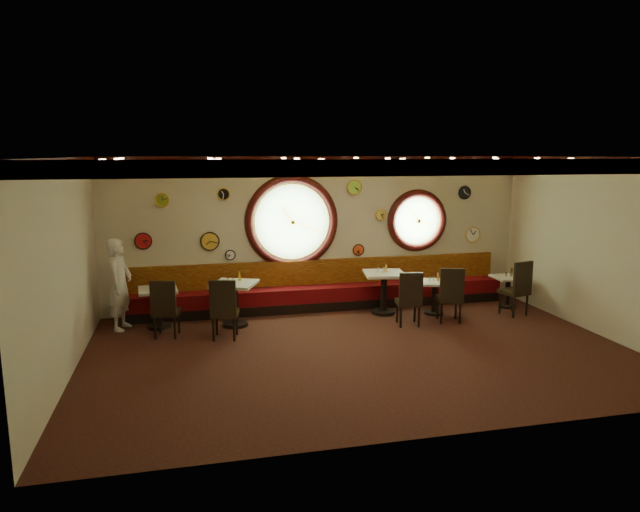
{
  "coord_description": "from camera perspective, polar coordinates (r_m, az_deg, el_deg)",
  "views": [
    {
      "loc": [
        -2.72,
        -8.7,
        3.26
      ],
      "look_at": [
        -0.51,
        0.8,
        1.5
      ],
      "focal_mm": 32.0,
      "sensor_mm": 36.0,
      "label": 1
    }
  ],
  "objects": [
    {
      "name": "floor",
      "position": [
        9.68,
        4.05,
        -9.48
      ],
      "size": [
        9.0,
        6.0,
        0.0
      ],
      "primitive_type": "cube",
      "color": "black",
      "rests_on": "ground"
    },
    {
      "name": "ceiling",
      "position": [
        9.11,
        4.31,
        9.83
      ],
      "size": [
        9.0,
        6.0,
        0.02
      ],
      "primitive_type": "cube",
      "color": "gold",
      "rests_on": "wall_back"
    },
    {
      "name": "wall_back",
      "position": [
        12.12,
        -0.03,
        2.36
      ],
      "size": [
        9.0,
        0.02,
        3.2
      ],
      "primitive_type": "cube",
      "color": "beige",
      "rests_on": "floor"
    },
    {
      "name": "wall_front",
      "position": [
        6.53,
        12.03,
        -4.73
      ],
      "size": [
        9.0,
        0.02,
        3.2
      ],
      "primitive_type": "cube",
      "color": "beige",
      "rests_on": "floor"
    },
    {
      "name": "wall_left",
      "position": [
        9.03,
        -24.26,
        -1.27
      ],
      "size": [
        0.02,
        6.0,
        3.2
      ],
      "primitive_type": "cube",
      "color": "beige",
      "rests_on": "floor"
    },
    {
      "name": "wall_right",
      "position": [
        11.42,
        26.28,
        0.81
      ],
      "size": [
        0.02,
        6.0,
        3.2
      ],
      "primitive_type": "cube",
      "color": "beige",
      "rests_on": "floor"
    },
    {
      "name": "molding_back",
      "position": [
        11.96,
        0.02,
        9.51
      ],
      "size": [
        9.0,
        0.1,
        0.18
      ],
      "primitive_type": "cube",
      "color": "#320B09",
      "rests_on": "wall_back"
    },
    {
      "name": "molding_front",
      "position": [
        6.36,
        12.34,
        8.66
      ],
      "size": [
        9.0,
        0.1,
        0.18
      ],
      "primitive_type": "cube",
      "color": "#320B09",
      "rests_on": "wall_back"
    },
    {
      "name": "molding_left",
      "position": [
        8.87,
        -24.66,
        8.35
      ],
      "size": [
        0.1,
        6.0,
        0.18
      ],
      "primitive_type": "cube",
      "color": "#320B09",
      "rests_on": "wall_back"
    },
    {
      "name": "molding_right",
      "position": [
        11.27,
        26.69,
        8.4
      ],
      "size": [
        0.1,
        6.0,
        0.18
      ],
      "primitive_type": "cube",
      "color": "#320B09",
      "rests_on": "wall_back"
    },
    {
      "name": "banquette_base",
      "position": [
        12.15,
        0.27,
        -4.84
      ],
      "size": [
        8.0,
        0.55,
        0.2
      ],
      "primitive_type": "cube",
      "color": "black",
      "rests_on": "floor"
    },
    {
      "name": "banquette_seat",
      "position": [
        12.09,
        0.27,
        -3.7
      ],
      "size": [
        8.0,
        0.55,
        0.3
      ],
      "primitive_type": "cube",
      "color": "#56070D",
      "rests_on": "banquette_base"
    },
    {
      "name": "banquette_back",
      "position": [
        12.21,
        0.03,
        -1.63
      ],
      "size": [
        8.0,
        0.1,
        0.55
      ],
      "primitive_type": "cube",
      "color": "#651508",
      "rests_on": "wall_back"
    },
    {
      "name": "porthole_left_glass",
      "position": [
        11.96,
        -2.83,
        3.45
      ],
      "size": [
        1.66,
        0.02,
        1.66
      ],
      "primitive_type": "cylinder",
      "rotation": [
        1.57,
        0.0,
        0.0
      ],
      "color": "#89C777",
      "rests_on": "wall_back"
    },
    {
      "name": "porthole_left_frame",
      "position": [
        11.95,
        -2.82,
        3.44
      ],
      "size": [
        1.98,
        0.18,
        1.98
      ],
      "primitive_type": "torus",
      "rotation": [
        1.57,
        0.0,
        0.0
      ],
      "color": "#320B09",
      "rests_on": "wall_back"
    },
    {
      "name": "porthole_left_ring",
      "position": [
        11.92,
        -2.8,
        3.42
      ],
      "size": [
        1.61,
        0.03,
        1.61
      ],
      "primitive_type": "torus",
      "rotation": [
        1.57,
        0.0,
        0.0
      ],
      "color": "gold",
      "rests_on": "wall_back"
    },
    {
      "name": "porthole_right_glass",
      "position": [
        12.77,
        9.65,
        3.52
      ],
      "size": [
        1.1,
        0.02,
        1.1
      ],
      "primitive_type": "cylinder",
      "rotation": [
        1.57,
        0.0,
        0.0
      ],
      "color": "#89C777",
      "rests_on": "wall_back"
    },
    {
      "name": "porthole_right_frame",
      "position": [
        12.75,
        9.68,
        3.51
      ],
      "size": [
        1.38,
        0.18,
        1.38
      ],
      "primitive_type": "torus",
      "rotation": [
        1.57,
        0.0,
        0.0
      ],
      "color": "#320B09",
      "rests_on": "wall_back"
    },
    {
      "name": "porthole_right_ring",
      "position": [
        12.73,
        9.73,
        3.49
      ],
      "size": [
        1.09,
        0.03,
        1.09
      ],
      "primitive_type": "torus",
      "rotation": [
        1.57,
        0.0,
        0.0
      ],
      "color": "gold",
      "rests_on": "wall_back"
    },
    {
      "name": "wall_clock_0",
      "position": [
        11.79,
        -10.94,
        1.46
      ],
      "size": [
        0.36,
        0.03,
        0.36
      ],
      "primitive_type": "cylinder",
      "rotation": [
        1.57,
        0.0,
        0.0
      ],
      "color": "gold",
      "rests_on": "wall_back"
    },
    {
      "name": "wall_clock_1",
      "position": [
        11.7,
        -15.51,
        5.4
      ],
      "size": [
        0.26,
        0.03,
        0.26
      ],
      "primitive_type": "cylinder",
      "rotation": [
        1.57,
        0.0,
        0.0
      ],
      "color": "#90AF23",
      "rests_on": "wall_back"
    },
    {
      "name": "wall_clock_2",
      "position": [
        12.18,
        3.47,
        6.87
      ],
      "size": [
        0.3,
        0.03,
        0.3
      ],
      "primitive_type": "cylinder",
      "rotation": [
        1.57,
        0.0,
        0.0
      ],
      "color": "#9BDA44",
      "rests_on": "wall_back"
    },
    {
      "name": "wall_clock_3",
      "position": [
        11.81,
        -17.26,
        1.44
      ],
      "size": [
        0.32,
        0.03,
        0.32
      ],
      "primitive_type": "cylinder",
      "rotation": [
        1.57,
        0.0,
        0.0
      ],
      "color": "red",
      "rests_on": "wall_back"
    },
    {
      "name": "wall_clock_4",
      "position": [
        11.71,
        -9.62,
        6.12
      ],
      "size": [
        0.24,
        0.03,
        0.24
      ],
      "primitive_type": "cylinder",
      "rotation": [
        1.57,
        0.0,
        0.0
      ],
      "color": "black",
      "rests_on": "wall_back"
    },
    {
      "name": "wall_clock_5",
      "position": [
        11.86,
        -8.96,
        0.1
      ],
      "size": [
        0.2,
        0.03,
        0.2
      ],
      "primitive_type": "cylinder",
      "rotation": [
        1.57,
        0.0,
        0.0
      ],
      "color": "white",
      "rests_on": "wall_back"
    },
    {
      "name": "wall_clock_6",
      "position": [
        13.36,
        15.02,
        2.09
      ],
      "size": [
        0.34,
        0.03,
        0.34
      ],
      "primitive_type": "cylinder",
      "rotation": [
        1.57,
        0.0,
        0.0
      ],
      "color": "white",
      "rests_on": "wall_back"
    },
    {
      "name": "wall_clock_7",
      "position": [
        12.41,
        6.1,
        4.11
      ],
      "size": [
        0.22,
        0.03,
        0.22
      ],
      "primitive_type": "cylinder",
      "rotation": [
        1.57,
        0.0,
        0.0
      ],
      "color": "gold",
      "rests_on": "wall_back"
    },
    {
      "name": "wall_clock_8",
      "position": [
        12.36,
        3.85,
        0.61
      ],
      "size": [
        0.24,
        0.03,
        0.24
      ],
      "primitive_type": "cylinder",
      "rotation": [
        1.57,
        0.0,
        0.0
      ],
      "color": "#EC491B",
      "rests_on": "wall_back"
    },
    {
      "name": "wall_clock_9",
      "position": [
        13.15,
        14.24,
        6.17
      ],
      "size": [
        0.28,
        0.03,
        0.28
      ],
      "primitive_type": "cylinder",
      "rotation": [
        1.57,
        0.0,
        0.0
      ],
      "color": "black",
      "rests_on": "wall_back"
    },
    {
      "name": "table_a",
      "position": [
        11.17,
        -15.85,
        -4.56
      ],
      "size": [
        0.76,
        0.76,
        0.77
      ],
      "color": "black",
      "rests_on": "floor"
    },
    {
      "name": "table_b",
      "position": [
        10.99,
        -8.53,
        -4.24
      ],
      "size": [
        1.01,
        1.01,
        0.85
      ],
      "color": "black",
      "rests_on": "floor"
    },
    {
      "name": "table_c",
      "position": [
        11.77,
        6.41,
        -3.16
      ],
      "size": [
        0.9,
        0.9,
        0.87
      ],
      "color": "black",
      "rests_on": "floor"
    },
    {
      "name": "table_d",
      "position": [
        11.92,
        11.38,
        -3.69
      ],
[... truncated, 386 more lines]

